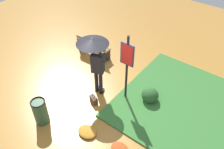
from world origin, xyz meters
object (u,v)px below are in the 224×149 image
object	(u,v)px
person_with_umbrella	(95,52)
info_sign_post	(127,62)
handbag	(94,100)
park_bench	(93,47)
trash_bin	(40,112)

from	to	relation	value
person_with_umbrella	info_sign_post	size ratio (longest dim) A/B	0.89
info_sign_post	handbag	world-z (taller)	info_sign_post
park_bench	person_with_umbrella	bearing A→B (deg)	133.73
person_with_umbrella	handbag	xyz separation A→B (m)	(-0.27, 0.48, -1.42)
person_with_umbrella	handbag	size ratio (longest dim) A/B	5.53
park_bench	trash_bin	xyz separation A→B (m)	(-0.96, 3.40, 0.02)
trash_bin	person_with_umbrella	bearing A→B (deg)	-102.68
info_sign_post	trash_bin	distance (m)	2.82
handbag	park_bench	bearing A→B (deg)	-49.25
handbag	park_bench	distance (m)	2.58
trash_bin	park_bench	bearing A→B (deg)	-74.20
person_with_umbrella	park_bench	distance (m)	2.32
handbag	info_sign_post	bearing A→B (deg)	-129.28
person_with_umbrella	trash_bin	bearing A→B (deg)	77.32
handbag	park_bench	size ratio (longest dim) A/B	0.26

